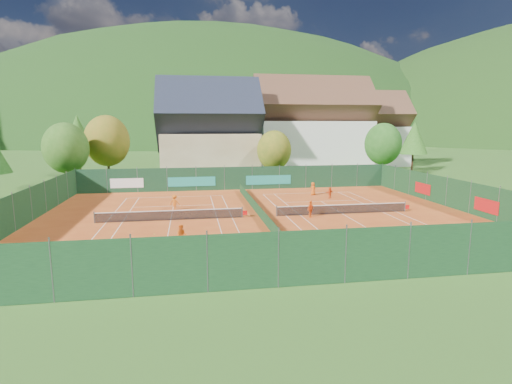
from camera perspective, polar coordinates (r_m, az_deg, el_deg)
The scene contains 33 objects.
ground at distance 36.68m, azimuth 0.51°, elevation -3.62°, with size 600.00×600.00×0.00m, color #2B581B.
clay_pad at distance 36.68m, azimuth 0.51°, elevation -3.59°, with size 40.00×32.00×0.01m, color #B4481A.
court_markings_left at distance 36.20m, azimuth -12.09°, elevation -3.97°, with size 11.03×23.83×0.00m.
court_markings_right at distance 38.83m, azimuth 12.24°, elevation -3.06°, with size 11.03×23.83×0.00m.
tennis_net_left at distance 36.08m, azimuth -11.87°, elevation -3.20°, with size 13.30×0.10×1.02m.
tennis_net_right at distance 38.79m, azimuth 12.48°, elevation -2.33°, with size 13.30×0.10×1.02m.
court_divider at distance 36.57m, azimuth 0.51°, elevation -2.83°, with size 0.03×28.80×1.00m.
fence_north at distance 51.95m, azimuth -3.03°, elevation 1.93°, with size 40.00×0.10×3.00m.
fence_south at distance 21.28m, azimuth 8.08°, elevation -9.28°, with size 40.00×0.04×3.00m.
fence_west at distance 38.41m, azimuth -30.36°, elevation -2.03°, with size 0.04×32.00×3.00m.
fence_east at distance 44.42m, azimuth 26.82°, elevation -0.37°, with size 0.09×32.00×3.00m.
chalet at distance 65.28m, azimuth -6.71°, elevation 7.97°, with size 16.20×12.00×16.00m.
hotel_block_a at distance 74.56m, azimuth 7.96°, elevation 8.71°, with size 21.60×11.00×17.25m.
hotel_block_b at distance 87.07m, azimuth 15.27°, elevation 8.07°, with size 17.28×10.00×15.50m.
tree_west_front at distance 57.48m, azimuth -25.53°, elevation 5.68°, with size 5.72×5.72×8.69m.
tree_west_mid at distance 62.35m, azimuth -20.51°, elevation 6.86°, with size 6.44×6.44×9.78m.
tree_west_back at distance 71.46m, azimuth -24.09°, elevation 7.44°, with size 5.60×5.60×10.00m.
tree_center at distance 58.57m, azimuth 2.60°, elevation 5.99°, with size 5.01×5.01×7.60m.
tree_east_front at distance 66.50m, azimuth 17.68°, elevation 6.55°, with size 5.72×5.72×8.69m.
tree_east_mid at distance 78.31m, azimuth 21.62°, elevation 7.21°, with size 5.04×5.04×9.00m.
tree_east_back at distance 81.79m, azimuth 13.88°, elevation 8.15°, with size 7.15×7.15×10.86m.
mountain_backdrop at distance 275.11m, azimuth -2.04°, elevation -0.52°, with size 820.00×530.00×242.00m.
ball_hopper at distance 29.47m, azimuth 27.66°, elevation -6.88°, with size 0.34×0.34×0.80m.
loose_ball_0 at distance 31.87m, azimuth -14.36°, elevation -5.86°, with size 0.07×0.07×0.07m, color #CCD833.
loose_ball_1 at distance 28.66m, azimuth 15.30°, elevation -7.64°, with size 0.07×0.07×0.07m, color #CCD833.
loose_ball_2 at distance 40.64m, azimuth 5.24°, elevation -2.29°, with size 0.07×0.07×0.07m, color #CCD833.
loose_ball_3 at distance 41.19m, azimuth -8.26°, elevation -2.19°, with size 0.07×0.07×0.07m, color #CCD833.
player_left_near at distance 25.03m, azimuth -14.01°, elevation -8.48°, with size 0.52×0.34×1.41m, color #D54512.
player_left_mid at distance 28.24m, azimuth -10.58°, elevation -6.13°, with size 0.76×0.59×1.57m, color #DA5E13.
player_left_far at distance 40.24m, azimuth -11.55°, elevation -1.47°, with size 1.01×0.58×1.57m, color #D65E13.
player_right_near at distance 36.67m, azimuth 7.79°, elevation -2.44°, with size 0.91×0.38×1.55m, color orange.
player_right_far_a at distance 48.34m, azimuth 8.13°, elevation 0.46°, with size 0.77×0.50×1.58m, color #D55912.
player_right_far_b at distance 46.64m, azimuth 10.50°, elevation -0.11°, with size 1.21×0.38×1.30m, color #DD4813.
Camera 1 is at (-6.18, -35.18, 8.33)m, focal length 28.00 mm.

